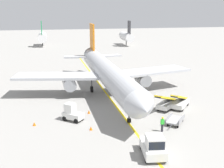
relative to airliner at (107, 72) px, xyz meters
name	(u,v)px	position (x,y,z in m)	size (l,w,h in m)	color
ground_plane	(131,119)	(0.73, -11.01, -3.42)	(300.00, 300.00, 0.00)	gray
taxi_line_yellow	(116,106)	(0.01, -6.01, -3.41)	(0.30, 80.00, 0.01)	yellow
airliner	(107,72)	(0.00, 0.00, 0.00)	(28.61, 35.25, 10.10)	#B2B5BA
pushback_tug	(153,146)	(0.18, -20.18, -2.42)	(2.38, 3.83, 2.20)	silver
baggage_tug_near_wing	(72,113)	(-6.28, -9.92, -2.49)	(2.67, 2.55, 2.10)	silver
belt_loader_forward_hold	(167,103)	(6.40, -8.48, -2.64)	(4.48, 4.35, 2.59)	silver
belt_loader_aft_hold	(180,102)	(8.29, -8.57, -2.64)	(4.25, 4.57, 2.59)	silver
baggage_cart_loaded	(175,120)	(5.37, -13.51, -2.95)	(3.01, 3.42, 0.94)	#A5A5A8
ground_crew_marshaller	(162,124)	(3.05, -15.22, -2.51)	(0.36, 0.24, 1.70)	#26262D
safety_cone_nose_left	(91,128)	(-4.50, -13.21, -3.20)	(0.36, 0.36, 0.44)	orange
safety_cone_nose_right	(89,112)	(-4.00, -8.03, -3.20)	(0.36, 0.36, 0.44)	orange
safety_cone_wingtip_left	(34,124)	(-10.67, -10.59, -3.20)	(0.36, 0.36, 0.44)	orange
safety_cone_wingtip_right	(146,91)	(6.16, -0.70, -3.20)	(0.36, 0.36, 0.44)	orange
distant_aircraft_mid_left	(42,37)	(-10.61, 61.47, -0.20)	(3.00, 10.10, 8.80)	silver
distant_aircraft_mid_right	(126,36)	(18.56, 56.95, -0.20)	(3.00, 10.10, 8.80)	silver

